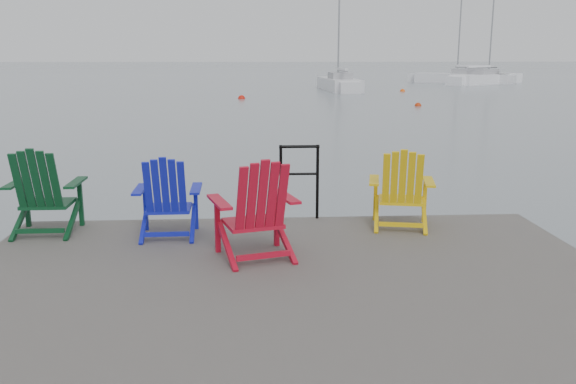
{
  "coord_description": "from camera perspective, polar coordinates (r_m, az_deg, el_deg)",
  "views": [
    {
      "loc": [
        -0.31,
        -4.67,
        2.45
      ],
      "look_at": [
        0.11,
        2.36,
        0.85
      ],
      "focal_mm": 38.0,
      "sensor_mm": 36.0,
      "label": 1
    }
  ],
  "objects": [
    {
      "name": "ground",
      "position": [
        5.29,
        0.35,
        -14.82
      ],
      "size": [
        400.0,
        400.0,
        0.0
      ],
      "primitive_type": "plane",
      "color": "slate",
      "rests_on": "ground"
    },
    {
      "name": "dock",
      "position": [
        5.13,
        0.35,
        -11.38
      ],
      "size": [
        6.0,
        5.0,
        1.4
      ],
      "color": "#302C2A",
      "rests_on": "ground"
    },
    {
      "name": "handrail",
      "position": [
        7.28,
        1.06,
        1.64
      ],
      "size": [
        0.48,
        0.04,
        0.9
      ],
      "color": "black",
      "rests_on": "dock"
    },
    {
      "name": "chair_green",
      "position": [
        7.18,
        -21.93,
        0.09
      ],
      "size": [
        0.77,
        0.72,
        0.97
      ],
      "rotation": [
        0.0,
        0.0,
        0.01
      ],
      "color": "#09361A",
      "rests_on": "dock"
    },
    {
      "name": "chair_blue",
      "position": [
        6.68,
        -11.23,
        -0.43
      ],
      "size": [
        0.72,
        0.67,
        0.89
      ],
      "rotation": [
        0.0,
        0.0,
        0.02
      ],
      "color": "#1018AC",
      "rests_on": "dock"
    },
    {
      "name": "chair_red",
      "position": [
        5.85,
        -2.98,
        -1.58
      ],
      "size": [
        0.92,
        0.88,
        0.99
      ],
      "rotation": [
        0.0,
        0.0,
        0.28
      ],
      "color": "#B20D22",
      "rests_on": "dock"
    },
    {
      "name": "chair_yellow",
      "position": [
        7.03,
        10.57,
        0.34
      ],
      "size": [
        0.83,
        0.78,
        0.92
      ],
      "rotation": [
        0.0,
        0.0,
        -0.2
      ],
      "color": "#E1B40C",
      "rests_on": "dock"
    },
    {
      "name": "sailboat_near",
      "position": [
        43.3,
        4.79,
        9.96
      ],
      "size": [
        2.28,
        7.49,
        10.36
      ],
      "rotation": [
        0.0,
        0.0,
        0.05
      ],
      "color": "silver",
      "rests_on": "ground"
    },
    {
      "name": "sailboat_mid",
      "position": [
        55.07,
        17.98,
        9.99
      ],
      "size": [
        7.94,
        6.9,
        11.58
      ],
      "rotation": [
        0.0,
        0.0,
        -0.9
      ],
      "color": "white",
      "rests_on": "ground"
    },
    {
      "name": "sailboat_far",
      "position": [
        56.38,
        15.95,
        10.17
      ],
      "size": [
        7.87,
        5.67,
        10.95
      ],
      "rotation": [
        0.0,
        0.0,
        1.05
      ],
      "color": "silver",
      "rests_on": "ground"
    },
    {
      "name": "buoy_b",
      "position": [
        34.72,
        -4.37,
        8.69
      ],
      "size": [
        0.41,
        0.41,
        0.41
      ],
      "primitive_type": "sphere",
      "color": "red",
      "rests_on": "ground"
    },
    {
      "name": "buoy_c",
      "position": [
        30.4,
        12.06,
        7.88
      ],
      "size": [
        0.33,
        0.33,
        0.33
      ],
      "primitive_type": "sphere",
      "color": "#BA2E0A",
      "rests_on": "ground"
    },
    {
      "name": "buoy_d",
      "position": [
        42.25,
        10.67,
        9.24
      ],
      "size": [
        0.34,
        0.34,
        0.34
      ],
      "primitive_type": "sphere",
      "color": "#F8560E",
      "rests_on": "ground"
    }
  ]
}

